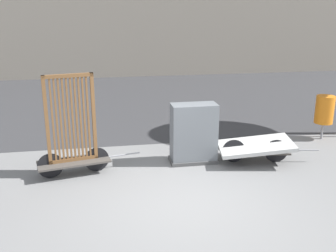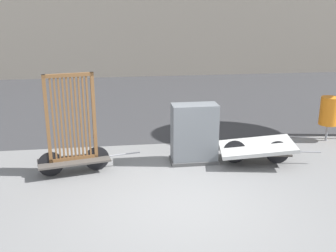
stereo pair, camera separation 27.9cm
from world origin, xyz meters
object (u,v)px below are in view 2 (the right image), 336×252
bike_cart_with_bedframe (73,139)px  bike_cart_with_mattress (257,148)px  utility_cabinet (194,135)px  trash_bin (329,111)px

bike_cart_with_bedframe → bike_cart_with_mattress: 4.02m
bike_cart_with_bedframe → bike_cart_with_mattress: bike_cart_with_bedframe is taller
utility_cabinet → trash_bin: size_ratio=1.15×
bike_cart_with_bedframe → trash_bin: bearing=-0.8°
trash_bin → bike_cart_with_mattress: bearing=-152.5°
utility_cabinet → bike_cart_with_mattress: bearing=-10.6°
bike_cart_with_mattress → utility_cabinet: size_ratio=1.71×
utility_cabinet → trash_bin: bearing=14.6°
bike_cart_with_bedframe → bike_cart_with_mattress: bearing=-11.8°
trash_bin → bike_cart_with_bedframe: bearing=-169.0°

